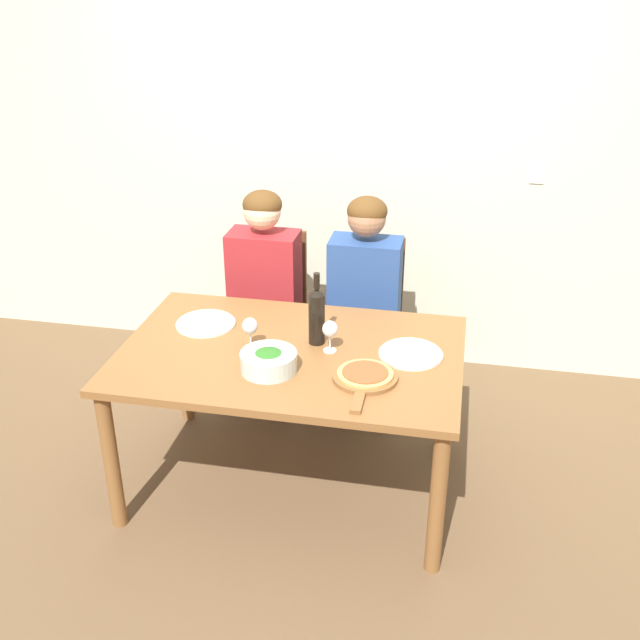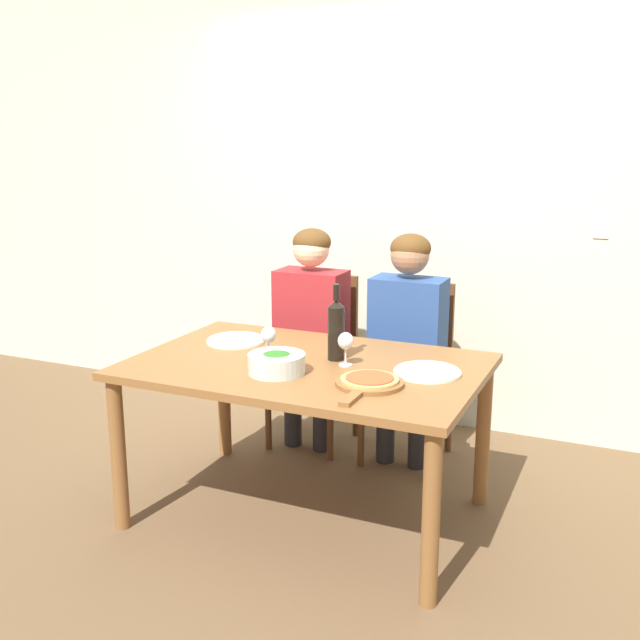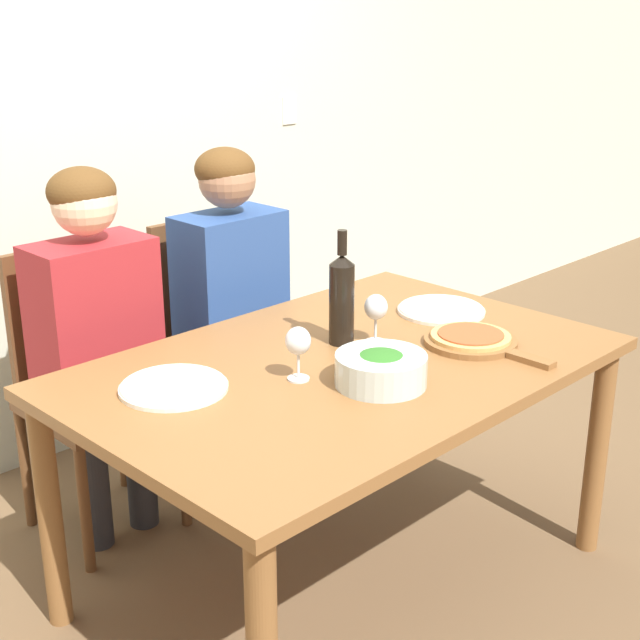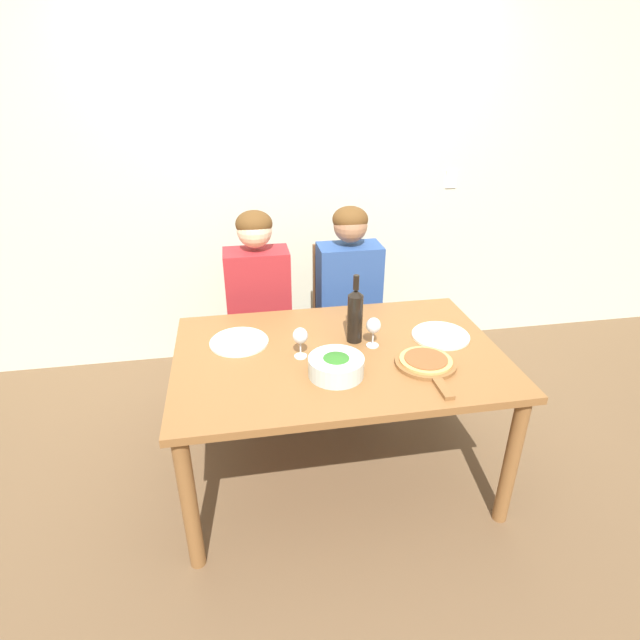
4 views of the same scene
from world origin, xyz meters
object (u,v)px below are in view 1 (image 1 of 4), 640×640
Objects in this scene: wine_glass_left at (250,327)px; wine_glass_right at (330,330)px; wine_bottle at (317,315)px; pizza_on_board at (365,377)px; chair_right at (366,317)px; broccoli_bowl at (269,361)px; dinner_plate_left at (206,323)px; person_man at (364,287)px; person_woman at (264,279)px; chair_left at (270,309)px; dinner_plate_right at (411,354)px.

wine_glass_left and wine_glass_right have the same top height.
wine_bottle reaches higher than pizza_on_board.
chair_right reaches higher than broccoli_bowl.
wine_bottle is at bearing -7.30° from dinner_plate_left.
wine_glass_right reaches higher than pizza_on_board.
broccoli_bowl is 0.32m from wine_glass_right.
person_man is 8.22× the size of wine_glass_right.
person_man is 3.58× the size of wine_bottle.
person_man is 0.95m from pizza_on_board.
broccoli_bowl is at bearing -135.80° from wine_glass_right.
dinner_plate_left is at bearing 172.70° from wine_bottle.
wine_glass_right is (-0.05, -0.72, 0.09)m from person_man.
person_woman is at bearing 77.28° from dinner_plate_left.
person_man is at bearing 73.57° from broccoli_bowl.
person_woman is 2.96× the size of pizza_on_board.
chair_left is at bearing 79.30° from dinner_plate_left.
person_woman is 1.00× the size of person_man.
dinner_plate_left is (-0.41, 0.36, -0.03)m from broccoli_bowl.
wine_bottle is 0.34m from broccoli_bowl.
dinner_plate_left is 0.35m from wine_glass_left.
pizza_on_board is (0.83, -0.36, 0.01)m from dinner_plate_left.
person_woman is 0.60m from dinner_plate_left.
person_man is at bearing 0.00° from person_woman.
chair_right is at bearing 75.25° from broccoli_bowl.
chair_right is at bearing 97.51° from pizza_on_board.
person_woman is at bearing 123.43° from wine_bottle.
wine_glass_right is (0.36, 0.04, 0.00)m from wine_glass_left.
dinner_plate_right is at bearing -42.83° from chair_left.
person_woman is 1.11m from dinner_plate_right.
pizza_on_board is (-0.17, -0.25, 0.01)m from dinner_plate_right.
chair_left is 0.62m from person_man.
pizza_on_board is at bearing -23.53° from dinner_plate_left.
wine_bottle is at bearing 62.34° from broccoli_bowl.
broccoli_bowl is at bearing -53.57° from wine_glass_left.
chair_left reaches higher than broccoli_bowl.
wine_bottle is at bearing 21.28° from wine_glass_left.
wine_bottle is 1.21× the size of dinner_plate_left.
chair_left reaches higher than dinner_plate_right.
wine_glass_left is at bearing -158.72° from wine_bottle.
person_woman is at bearing 100.96° from wine_glass_left.
chair_right is at bearing 11.44° from person_woman.
wine_glass_left is (0.15, -0.76, 0.09)m from person_woman.
person_woman is 3.58× the size of wine_bottle.
person_woman is 0.78m from wine_glass_left.
wine_bottle is 1.41× the size of broccoli_bowl.
chair_right is 1.01m from dinner_plate_left.
person_man reaches higher than pizza_on_board.
person_woman is 4.31× the size of dinner_plate_right.
chair_left is 2.29× the size of pizza_on_board.
person_woman is 0.80m from wine_bottle.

